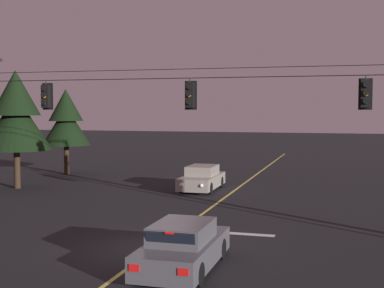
% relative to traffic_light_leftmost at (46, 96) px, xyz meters
% --- Properties ---
extents(ground_plane, '(180.00, 180.00, 0.00)m').
position_rel_traffic_light_leftmost_xyz_m(ground_plane, '(6.06, -3.47, -5.15)').
color(ground_plane, black).
extents(lane_centre_stripe, '(0.14, 60.00, 0.01)m').
position_rel_traffic_light_leftmost_xyz_m(lane_centre_stripe, '(6.06, 6.02, -5.15)').
color(lane_centre_stripe, '#D1C64C').
rests_on(lane_centre_stripe, ground).
extents(stop_bar_paint, '(3.40, 0.36, 0.01)m').
position_rel_traffic_light_leftmost_xyz_m(stop_bar_paint, '(7.96, -0.58, -5.15)').
color(stop_bar_paint, silver).
rests_on(stop_bar_paint, ground).
extents(signal_span_assembly, '(19.86, 0.32, 7.20)m').
position_rel_traffic_light_leftmost_xyz_m(signal_span_assembly, '(6.06, 0.02, -1.39)').
color(signal_span_assembly, '#38281C').
rests_on(signal_span_assembly, ground).
extents(traffic_light_leftmost, '(0.48, 0.41, 1.22)m').
position_rel_traffic_light_leftmost_xyz_m(traffic_light_leftmost, '(0.00, 0.00, 0.00)').
color(traffic_light_leftmost, black).
extents(traffic_light_left_inner, '(0.48, 0.41, 1.22)m').
position_rel_traffic_light_leftmost_xyz_m(traffic_light_left_inner, '(6.26, 0.00, 0.00)').
color(traffic_light_left_inner, black).
extents(traffic_light_centre, '(0.48, 0.41, 1.22)m').
position_rel_traffic_light_leftmost_xyz_m(traffic_light_centre, '(12.72, 0.00, 0.00)').
color(traffic_light_centre, black).
extents(car_waiting_near_lane, '(1.80, 4.33, 1.39)m').
position_rel_traffic_light_leftmost_xyz_m(car_waiting_near_lane, '(7.63, -5.43, -4.50)').
color(car_waiting_near_lane, '#4C4C51').
rests_on(car_waiting_near_lane, ground).
extents(car_oncoming_lead, '(1.80, 4.42, 1.39)m').
position_rel_traffic_light_leftmost_xyz_m(car_oncoming_lead, '(4.22, 9.53, -4.50)').
color(car_oncoming_lead, gray).
rests_on(car_oncoming_lead, ground).
extents(tree_verge_near, '(4.01, 4.01, 6.86)m').
position_rel_traffic_light_leftmost_xyz_m(tree_verge_near, '(-6.28, 7.18, -0.83)').
color(tree_verge_near, '#332316').
rests_on(tree_verge_near, ground).
extents(tree_verge_far, '(3.44, 3.44, 6.02)m').
position_rel_traffic_light_leftmost_xyz_m(tree_verge_far, '(-6.91, 14.08, -1.31)').
color(tree_verge_far, '#332316').
rests_on(tree_verge_far, ground).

